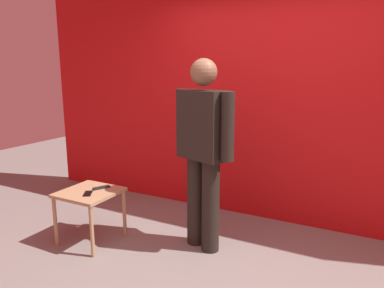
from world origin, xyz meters
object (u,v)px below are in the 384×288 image
object	(u,v)px
cell_phone	(88,194)
side_table	(90,198)
standing_person	(203,146)
tv_remote	(101,188)

from	to	relation	value
cell_phone	side_table	bearing A→B (deg)	92.88
standing_person	tv_remote	xyz separation A→B (m)	(-0.98, -0.31, -0.47)
standing_person	cell_phone	size ratio (longest dim) A/B	12.43
side_table	tv_remote	world-z (taller)	tv_remote
side_table	cell_phone	distance (m)	0.12
standing_person	cell_phone	bearing A→B (deg)	-153.56
side_table	tv_remote	xyz separation A→B (m)	(0.06, 0.11, 0.09)
standing_person	side_table	xyz separation A→B (m)	(-1.04, -0.42, -0.55)
cell_phone	tv_remote	bearing A→B (deg)	55.48
side_table	cell_phone	xyz separation A→B (m)	(0.05, -0.07, 0.08)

